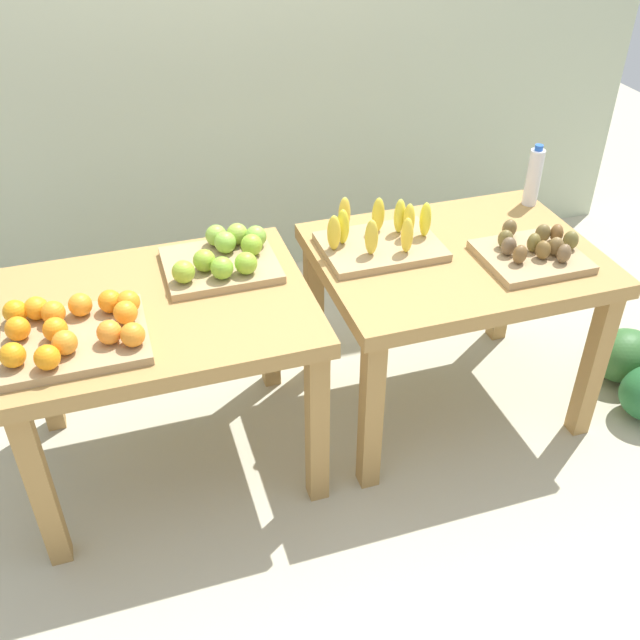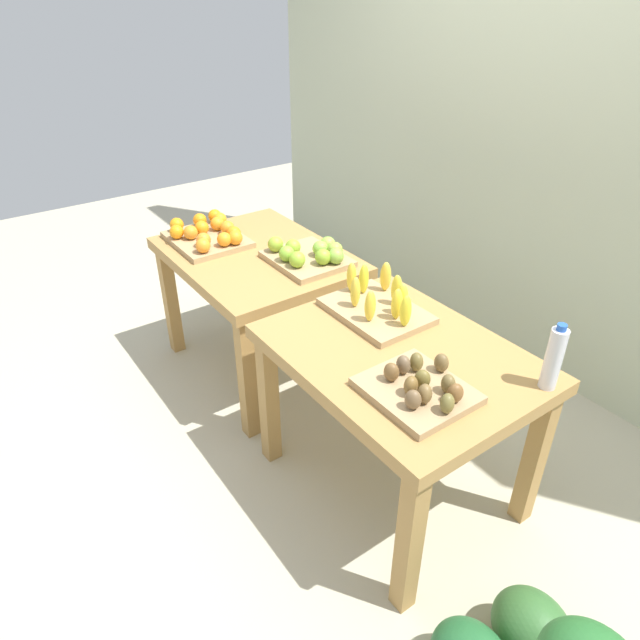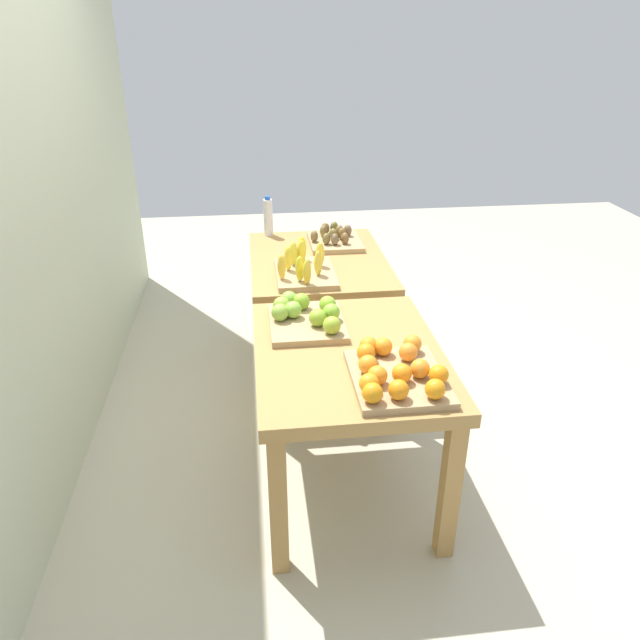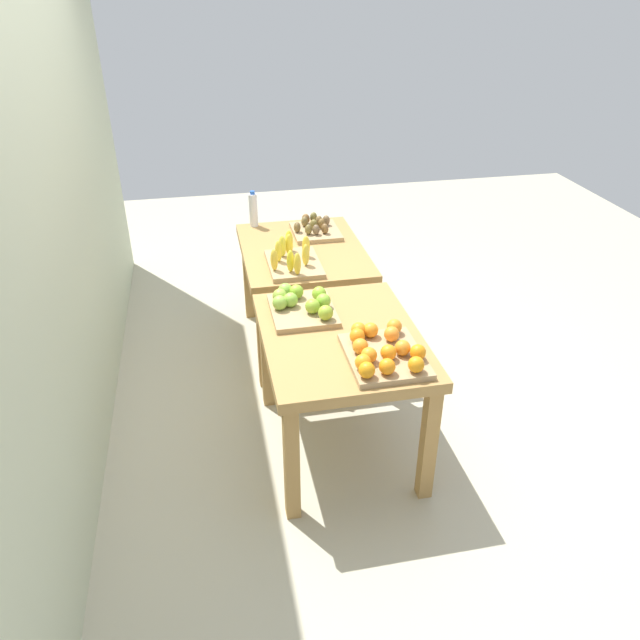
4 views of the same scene
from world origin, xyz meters
name	(u,v)px [view 2 (image 2 of 4)]	position (x,y,z in m)	size (l,w,h in m)	color
ground_plane	(318,416)	(0.00, 0.00, 0.00)	(8.00, 8.00, 0.00)	#B7B096
back_wall	(535,86)	(0.00, 1.35, 1.50)	(4.40, 0.12, 3.00)	beige
display_table_left	(257,270)	(-0.56, 0.00, 0.63)	(1.04, 0.80, 0.73)	#A97E45
display_table_right	(398,373)	(0.56, 0.00, 0.63)	(1.04, 0.80, 0.73)	#A97E45
orange_bin	(208,234)	(-0.83, -0.14, 0.78)	(0.45, 0.37, 0.11)	tan
apple_bin	(309,255)	(-0.29, 0.16, 0.78)	(0.40, 0.35, 0.11)	tan
banana_crate	(378,304)	(0.29, 0.11, 0.78)	(0.44, 0.32, 0.17)	tan
kiwi_bin	(420,387)	(0.80, -0.13, 0.77)	(0.37, 0.32, 0.10)	tan
water_bottle	(554,358)	(1.03, 0.27, 0.86)	(0.06, 0.06, 0.26)	silver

